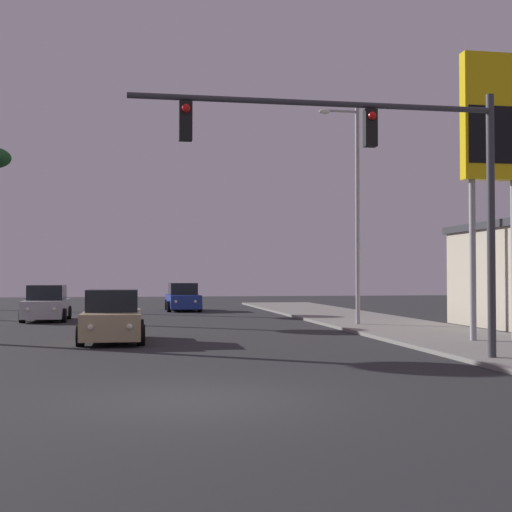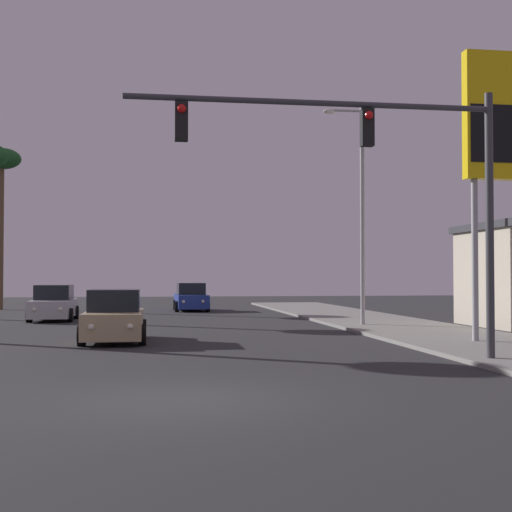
{
  "view_description": "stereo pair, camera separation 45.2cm",
  "coord_description": "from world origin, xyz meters",
  "px_view_note": "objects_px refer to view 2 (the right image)",
  "views": [
    {
      "loc": [
        -1.01,
        -12.27,
        2.13
      ],
      "look_at": [
        2.56,
        8.32,
        2.7
      ],
      "focal_mm": 50.0,
      "sensor_mm": 36.0,
      "label": 1
    },
    {
      "loc": [
        -0.56,
        -12.34,
        2.13
      ],
      "look_at": [
        2.56,
        8.32,
        2.7
      ],
      "focal_mm": 50.0,
      "sensor_mm": 36.0,
      "label": 2
    }
  ],
  "objects_px": {
    "car_tan": "(114,318)",
    "gas_station_sign": "(495,132)",
    "street_lamp": "(359,203)",
    "car_blue": "(191,298)",
    "palm_tree_far": "(1,169)",
    "car_silver": "(54,304)",
    "traffic_light_mast": "(385,164)"
  },
  "relations": [
    {
      "from": "car_silver",
      "to": "street_lamp",
      "type": "height_order",
      "value": "street_lamp"
    },
    {
      "from": "street_lamp",
      "to": "car_blue",
      "type": "bearing_deg",
      "value": 112.5
    },
    {
      "from": "car_silver",
      "to": "traffic_light_mast",
      "type": "bearing_deg",
      "value": 119.33
    },
    {
      "from": "car_tan",
      "to": "street_lamp",
      "type": "relative_size",
      "value": 0.48
    },
    {
      "from": "traffic_light_mast",
      "to": "gas_station_sign",
      "type": "height_order",
      "value": "gas_station_sign"
    },
    {
      "from": "car_blue",
      "to": "car_silver",
      "type": "bearing_deg",
      "value": 48.51
    },
    {
      "from": "street_lamp",
      "to": "palm_tree_far",
      "type": "bearing_deg",
      "value": 134.87
    },
    {
      "from": "traffic_light_mast",
      "to": "car_blue",
      "type": "bearing_deg",
      "value": 96.49
    },
    {
      "from": "street_lamp",
      "to": "palm_tree_far",
      "type": "height_order",
      "value": "palm_tree_far"
    },
    {
      "from": "car_silver",
      "to": "palm_tree_far",
      "type": "relative_size",
      "value": 0.43
    },
    {
      "from": "car_blue",
      "to": "gas_station_sign",
      "type": "relative_size",
      "value": 0.48
    },
    {
      "from": "car_blue",
      "to": "palm_tree_far",
      "type": "distance_m",
      "value": 14.55
    },
    {
      "from": "car_silver",
      "to": "street_lamp",
      "type": "relative_size",
      "value": 0.48
    },
    {
      "from": "traffic_light_mast",
      "to": "gas_station_sign",
      "type": "relative_size",
      "value": 1.0
    },
    {
      "from": "car_silver",
      "to": "traffic_light_mast",
      "type": "xyz_separation_m",
      "value": [
        10.03,
        -18.42,
        4.05
      ]
    },
    {
      "from": "car_tan",
      "to": "gas_station_sign",
      "type": "bearing_deg",
      "value": 167.61
    },
    {
      "from": "car_tan",
      "to": "car_silver",
      "type": "relative_size",
      "value": 1.0
    },
    {
      "from": "car_blue",
      "to": "palm_tree_far",
      "type": "xyz_separation_m",
      "value": [
        -11.7,
        3.18,
        8.05
      ]
    },
    {
      "from": "traffic_light_mast",
      "to": "car_silver",
      "type": "bearing_deg",
      "value": 118.56
    },
    {
      "from": "palm_tree_far",
      "to": "street_lamp",
      "type": "bearing_deg",
      "value": -45.13
    },
    {
      "from": "gas_station_sign",
      "to": "car_blue",
      "type": "bearing_deg",
      "value": 109.9
    },
    {
      "from": "car_blue",
      "to": "street_lamp",
      "type": "xyz_separation_m",
      "value": [
        6.08,
        -14.69,
        4.36
      ]
    },
    {
      "from": "car_silver",
      "to": "gas_station_sign",
      "type": "height_order",
      "value": "gas_station_sign"
    },
    {
      "from": "street_lamp",
      "to": "gas_station_sign",
      "type": "relative_size",
      "value": 1.0
    },
    {
      "from": "car_silver",
      "to": "street_lamp",
      "type": "xyz_separation_m",
      "value": [
        13.06,
        -6.31,
        4.36
      ]
    },
    {
      "from": "car_blue",
      "to": "traffic_light_mast",
      "type": "distance_m",
      "value": 27.28
    },
    {
      "from": "car_tan",
      "to": "car_blue",
      "type": "distance_m",
      "value": 20.1
    },
    {
      "from": "traffic_light_mast",
      "to": "palm_tree_far",
      "type": "relative_size",
      "value": 0.88
    },
    {
      "from": "car_tan",
      "to": "palm_tree_far",
      "type": "height_order",
      "value": "palm_tree_far"
    },
    {
      "from": "car_silver",
      "to": "street_lamp",
      "type": "distance_m",
      "value": 15.15
    },
    {
      "from": "car_blue",
      "to": "car_silver",
      "type": "height_order",
      "value": "same"
    },
    {
      "from": "street_lamp",
      "to": "palm_tree_far",
      "type": "distance_m",
      "value": 25.48
    }
  ]
}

